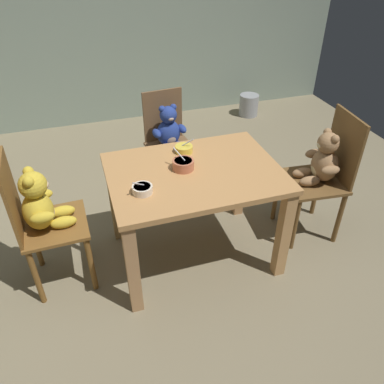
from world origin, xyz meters
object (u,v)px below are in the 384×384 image
at_px(porridge_bowl_yellow_far_center, 184,149).
at_px(teddy_chair_near_left, 41,211).
at_px(dining_table, 194,188).
at_px(metal_pail, 249,105).
at_px(teddy_chair_far_center, 169,136).
at_px(teddy_chair_near_right, 322,167).
at_px(porridge_bowl_cream_near_left, 142,189).
at_px(porridge_bowl_terracotta_center, 183,164).

bearing_deg(porridge_bowl_yellow_far_center, teddy_chair_near_left, -168.30).
distance_m(dining_table, metal_pail, 2.62).
bearing_deg(dining_table, teddy_chair_far_center, 86.63).
bearing_deg(teddy_chair_near_right, dining_table, 4.67).
bearing_deg(teddy_chair_far_center, teddy_chair_near_right, 41.92).
bearing_deg(porridge_bowl_cream_near_left, teddy_chair_far_center, 66.76).
xyz_separation_m(porridge_bowl_terracotta_center, porridge_bowl_cream_near_left, (-0.30, -0.18, -0.01)).
relative_size(teddy_chair_far_center, porridge_bowl_yellow_far_center, 7.36).
height_order(teddy_chair_far_center, porridge_bowl_cream_near_left, teddy_chair_far_center).
relative_size(teddy_chair_near_right, porridge_bowl_cream_near_left, 7.99).
xyz_separation_m(teddy_chair_near_left, metal_pail, (2.37, 2.10, -0.45)).
bearing_deg(porridge_bowl_cream_near_left, dining_table, 20.90).
xyz_separation_m(teddy_chair_far_center, porridge_bowl_terracotta_center, (-0.11, -0.77, 0.19)).
relative_size(dining_table, teddy_chair_far_center, 1.21).
height_order(teddy_chair_far_center, porridge_bowl_terracotta_center, teddy_chair_far_center).
relative_size(teddy_chair_near_right, teddy_chair_near_left, 1.01).
bearing_deg(teddy_chair_far_center, dining_table, -9.01).
bearing_deg(metal_pail, porridge_bowl_terracotta_center, -125.06).
xyz_separation_m(dining_table, teddy_chair_near_right, (0.96, -0.02, -0.01)).
distance_m(porridge_bowl_terracotta_center, metal_pail, 2.65).
bearing_deg(porridge_bowl_yellow_far_center, teddy_chair_near_right, -15.50).
bearing_deg(teddy_chair_far_center, porridge_bowl_terracotta_center, -13.66).
bearing_deg(teddy_chair_far_center, teddy_chair_near_left, -58.24).
xyz_separation_m(dining_table, porridge_bowl_yellow_far_center, (0.01, 0.25, 0.16)).
bearing_deg(dining_table, porridge_bowl_cream_near_left, -159.10).
relative_size(teddy_chair_far_center, teddy_chair_near_left, 0.95).
xyz_separation_m(porridge_bowl_yellow_far_center, porridge_bowl_terracotta_center, (-0.07, -0.21, 0.01)).
bearing_deg(teddy_chair_near_left, metal_pail, 39.64).
height_order(dining_table, teddy_chair_near_left, teddy_chair_near_left).
height_order(dining_table, metal_pail, dining_table).
relative_size(porridge_bowl_yellow_far_center, porridge_bowl_terracotta_center, 0.89).
bearing_deg(porridge_bowl_yellow_far_center, dining_table, -91.31).
relative_size(dining_table, metal_pail, 4.16).
xyz_separation_m(teddy_chair_near_right, porridge_bowl_yellow_far_center, (-0.95, 0.26, 0.17)).
bearing_deg(teddy_chair_far_center, metal_pail, 128.62).
distance_m(porridge_bowl_yellow_far_center, metal_pail, 2.45).
height_order(teddy_chair_near_left, metal_pail, teddy_chair_near_left).
bearing_deg(porridge_bowl_yellow_far_center, metal_pail, 53.39).
distance_m(teddy_chair_far_center, metal_pail, 1.96).
relative_size(dining_table, porridge_bowl_cream_near_left, 9.10).
bearing_deg(porridge_bowl_cream_near_left, porridge_bowl_yellow_far_center, 46.47).
bearing_deg(teddy_chair_near_right, porridge_bowl_yellow_far_center, -9.92).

